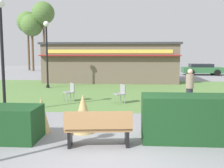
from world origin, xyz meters
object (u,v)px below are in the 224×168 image
Objects in this scene: tree_left_bg at (28,23)px; lamppost_far at (47,47)px; parked_car_center_slot at (150,69)px; food_kiosk at (111,62)px; tree_right_bg at (32,26)px; park_bench at (98,128)px; cafe_chair_west at (121,92)px; parked_car_west_slot at (101,69)px; parked_car_east_slot at (202,69)px; person_strolling at (190,88)px; tree_center_bg at (43,14)px; cafe_chair_east at (70,91)px; lamppost_mid at (2,42)px.

lamppost_far is at bearing -65.12° from tree_left_bg.
parked_car_center_slot is (7.64, 11.28, -2.14)m from lamppost_far.
food_kiosk is 16.27m from tree_right_bg.
lamppost_far reaches higher than park_bench.
tree_right_bg is at bearing 119.85° from cafe_chair_west.
parked_car_west_slot and parked_car_east_slot have the same top height.
parked_car_center_slot is 17.72m from tree_left_bg.
tree_left_bg is at bearing 120.38° from cafe_chair_west.
tree_center_bg is (-13.51, 21.62, 6.32)m from person_strolling.
cafe_chair_west is 0.10× the size of tree_center_bg.
parked_car_west_slot is 0.49× the size of tree_center_bg.
parked_car_center_slot and parked_car_east_slot have the same top height.
parked_car_west_slot reaches higher than park_bench.
park_bench is 1.96× the size of cafe_chair_east.
lamppost_mid is 24.28m from tree_center_bg.
tree_left_bg is 3.26m from tree_center_bg.
tree_left_bg is at bearing 164.08° from parked_car_east_slot.
lamppost_far reaches higher than person_strolling.
cafe_chair_west is at bearing -63.28° from tree_center_bg.
park_bench is 15.70m from food_kiosk.
lamppost_mid is (-4.20, 3.58, 2.30)m from park_bench.
food_kiosk reaches higher than cafe_chair_east.
lamppost_mid is 1.05× the size of parked_car_east_slot.
lamppost_far reaches higher than food_kiosk.
park_bench is 0.41× the size of parked_car_west_slot.
lamppost_far is 0.57× the size of tree_left_bg.
person_strolling is at bearing -71.47° from parked_car_west_slot.
tree_center_bg reaches higher than parked_car_east_slot.
person_strolling is (4.18, -10.55, -0.73)m from food_kiosk.
food_kiosk is 12.15× the size of cafe_chair_east.
park_bench is 1.96× the size of cafe_chair_west.
tree_left_bg is (-13.18, 22.48, 5.75)m from cafe_chair_west.
park_bench is 0.20× the size of tree_center_bg.
parked_car_west_slot is 10.75m from parked_car_east_slot.
parked_car_center_slot is 16.15m from tree_right_bg.
lamppost_far is 1.03× the size of parked_car_center_slot.
park_bench is 0.39× the size of lamppost_far.
parked_car_center_slot is 0.50× the size of tree_center_bg.
cafe_chair_east is 0.21× the size of parked_car_center_slot.
food_kiosk is 6.40× the size of person_strolling.
lamppost_mid is at bearing -110.61° from parked_car_center_slot.
cafe_chair_east is 16.08m from parked_car_west_slot.
parked_car_east_slot is (10.48, 16.07, 0.12)m from cafe_chair_east.
parked_car_center_slot is at bearing 81.39° from cafe_chair_west.
lamppost_mid is 1.03× the size of parked_car_center_slot.
lamppost_far is at bearing 134.92° from cafe_chair_west.
lamppost_mid reaches higher than cafe_chair_east.
park_bench reaches higher than cafe_chair_east.
tree_center_bg reaches higher than cafe_chair_east.
parked_car_center_slot is at bearing 179.98° from parked_car_east_slot.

